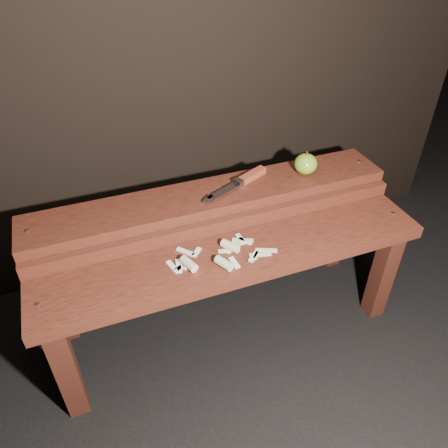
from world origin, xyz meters
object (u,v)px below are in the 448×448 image
object	(u,v)px
bench_front_tier	(238,272)
knife	(245,179)
bench_rear_tier	(213,214)
apple	(306,164)

from	to	relation	value
bench_front_tier	knife	distance (m)	0.32
bench_front_tier	bench_rear_tier	distance (m)	0.23
bench_rear_tier	knife	xyz separation A→B (m)	(0.12, 0.02, 0.10)
bench_front_tier	apple	world-z (taller)	apple
apple	knife	distance (m)	0.22
bench_rear_tier	apple	bearing A→B (deg)	0.73
bench_front_tier	bench_rear_tier	bearing A→B (deg)	90.00
bench_front_tier	bench_rear_tier	size ratio (longest dim) A/B	1.00
bench_front_tier	bench_rear_tier	world-z (taller)	bench_rear_tier
knife	bench_rear_tier	bearing A→B (deg)	-170.01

